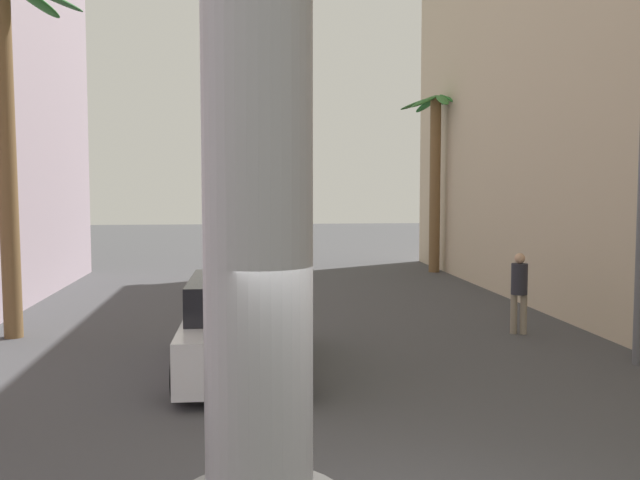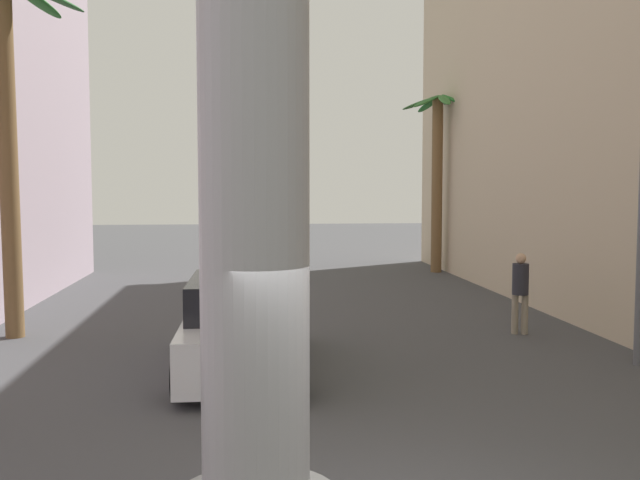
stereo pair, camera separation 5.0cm
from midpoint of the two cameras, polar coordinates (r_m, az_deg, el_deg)
ground_plane at (r=16.12m, az=-2.08°, el=-6.77°), size 87.36×87.36×0.00m
neon_sign_pole at (r=5.43m, az=-5.29°, el=14.65°), size 2.73×1.32×9.44m
street_lamp at (r=13.30m, az=23.32°, el=10.23°), size 2.25×0.28×7.62m
car_lead at (r=12.20m, az=-6.38°, el=-6.85°), size 2.05×4.73×1.56m
palm_tree_far_right at (r=26.01m, az=9.22°, el=6.39°), size 2.75×2.90×6.42m
palm_tree_mid_left at (r=15.73m, az=-23.87°, el=9.04°), size 2.98×2.75×7.28m
pedestrian_mid_right at (r=15.50m, az=15.56°, el=-3.63°), size 0.42×0.42×1.71m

